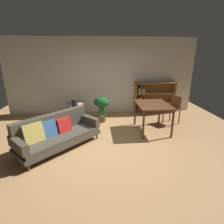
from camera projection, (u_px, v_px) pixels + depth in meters
ground_plane at (107, 147)px, 4.33m from camera, size 8.16×8.16×0.00m
back_wall_panel at (102, 77)px, 6.45m from camera, size 6.80×0.10×2.70m
fabric_couch at (56, 132)px, 4.21m from camera, size 1.95×1.89×0.79m
media_console at (77, 113)px, 5.88m from camera, size 0.40×1.08×0.54m
open_laptop at (75, 104)px, 5.92m from camera, size 0.52×0.41×0.08m
desk_speaker at (75, 103)px, 5.56m from camera, size 0.19×0.19×0.27m
potted_floor_plant at (102, 105)px, 5.74m from camera, size 0.48×0.48×0.83m
dining_table at (153, 107)px, 5.01m from camera, size 0.88×1.11×0.81m
dining_chair_near at (173, 108)px, 5.62m from camera, size 0.53×0.53×0.89m
bookshelf at (151, 98)px, 6.69m from camera, size 1.51×0.32×1.14m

